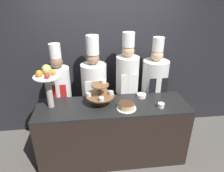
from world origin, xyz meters
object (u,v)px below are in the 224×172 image
object	(u,v)px
serving_bowl_far	(141,96)
chef_right	(154,86)
fruit_pedestal	(47,80)
chef_center_right	(127,84)
tiered_stand	(100,94)
chef_left	(60,92)
chef_center_left	(94,88)
cake_round	(126,106)
cup_white	(161,105)

from	to	relation	value
serving_bowl_far	chef_right	world-z (taller)	chef_right
fruit_pedestal	chef_right	xyz separation A→B (m)	(1.61, 0.42, -0.37)
fruit_pedestal	chef_center_right	size ratio (longest dim) A/B	0.31
tiered_stand	chef_left	world-z (taller)	chef_left
chef_center_left	chef_center_right	bearing A→B (deg)	-0.01
tiered_stand	serving_bowl_far	distance (m)	0.65
fruit_pedestal	serving_bowl_far	xyz separation A→B (m)	(1.31, 0.10, -0.36)
tiered_stand	serving_bowl_far	size ratio (longest dim) A/B	2.58
serving_bowl_far	chef_center_right	size ratio (longest dim) A/B	0.08
cake_round	chef_right	bearing A→B (deg)	46.47
chef_left	chef_center_right	size ratio (longest dim) A/B	0.92
tiered_stand	chef_center_left	xyz separation A→B (m)	(-0.07, 0.44, -0.13)
chef_center_left	chef_center_right	xyz separation A→B (m)	(0.53, -0.00, 0.06)
cake_round	chef_center_right	bearing A→B (deg)	78.89
fruit_pedestal	chef_right	world-z (taller)	chef_right
cake_round	chef_center_left	world-z (taller)	chef_center_left
chef_right	chef_center_left	bearing A→B (deg)	179.99
fruit_pedestal	cup_white	size ratio (longest dim) A/B	6.42
chef_right	tiered_stand	bearing A→B (deg)	-154.73
fruit_pedestal	chef_right	distance (m)	1.70
cup_white	chef_center_left	size ratio (longest dim) A/B	0.05
cup_white	serving_bowl_far	size ratio (longest dim) A/B	0.58
fruit_pedestal	chef_center_left	size ratio (longest dim) A/B	0.32
cup_white	chef_center_left	distance (m)	1.09
chef_center_right	chef_right	distance (m)	0.47
cake_round	cup_white	world-z (taller)	cake_round
serving_bowl_far	fruit_pedestal	bearing A→B (deg)	-175.71
chef_center_right	fruit_pedestal	bearing A→B (deg)	-160.11
serving_bowl_far	chef_right	xyz separation A→B (m)	(0.30, 0.32, -0.01)
fruit_pedestal	cake_round	size ratio (longest dim) A/B	2.15
cup_white	serving_bowl_far	distance (m)	0.37
cake_round	serving_bowl_far	bearing A→B (deg)	45.89
cake_round	chef_center_left	distance (m)	0.74
serving_bowl_far	chef_left	xyz separation A→B (m)	(-1.24, 0.32, -0.03)
chef_left	tiered_stand	bearing A→B (deg)	-35.21
fruit_pedestal	chef_center_right	bearing A→B (deg)	19.89
serving_bowl_far	chef_right	bearing A→B (deg)	47.02
cup_white	chef_center_left	bearing A→B (deg)	144.61
chef_center_left	chef_right	world-z (taller)	chef_center_left
cake_round	chef_center_left	size ratio (longest dim) A/B	0.15
tiered_stand	chef_right	size ratio (longest dim) A/B	0.23
chef_center_right	chef_right	size ratio (longest dim) A/B	1.05
fruit_pedestal	cup_white	distance (m)	1.57
chef_left	chef_center_left	distance (m)	0.55
tiered_stand	chef_center_right	size ratio (longest dim) A/B	0.22
fruit_pedestal	chef_right	bearing A→B (deg)	14.49
chef_center_left	chef_right	distance (m)	0.99
fruit_pedestal	chef_center_right	distance (m)	1.26
cake_round	chef_left	world-z (taller)	chef_left
cup_white	chef_center_right	size ratio (longest dim) A/B	0.05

